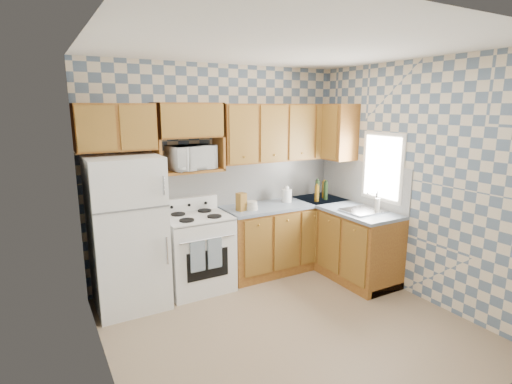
{
  "coord_description": "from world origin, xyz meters",
  "views": [
    {
      "loc": [
        -2.09,
        -3.04,
        2.18
      ],
      "look_at": [
        0.05,
        0.75,
        1.25
      ],
      "focal_mm": 28.0,
      "sensor_mm": 36.0,
      "label": 1
    }
  ],
  "objects_px": {
    "refrigerator": "(127,233)",
    "microwave": "(191,157)",
    "stove_body": "(197,253)",
    "electric_kettle": "(287,196)"
  },
  "relations": [
    {
      "from": "stove_body",
      "to": "microwave",
      "type": "distance_m",
      "value": 1.15
    },
    {
      "from": "refrigerator",
      "to": "microwave",
      "type": "distance_m",
      "value": 1.13
    },
    {
      "from": "microwave",
      "to": "electric_kettle",
      "type": "distance_m",
      "value": 1.44
    },
    {
      "from": "stove_body",
      "to": "electric_kettle",
      "type": "bearing_deg",
      "value": 2.59
    },
    {
      "from": "refrigerator",
      "to": "microwave",
      "type": "height_order",
      "value": "microwave"
    },
    {
      "from": "refrigerator",
      "to": "stove_body",
      "type": "bearing_deg",
      "value": 1.78
    },
    {
      "from": "refrigerator",
      "to": "microwave",
      "type": "relative_size",
      "value": 3.23
    },
    {
      "from": "stove_body",
      "to": "electric_kettle",
      "type": "xyz_separation_m",
      "value": [
        1.33,
        0.06,
        0.56
      ]
    },
    {
      "from": "refrigerator",
      "to": "stove_body",
      "type": "height_order",
      "value": "refrigerator"
    },
    {
      "from": "stove_body",
      "to": "microwave",
      "type": "relative_size",
      "value": 1.73
    }
  ]
}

